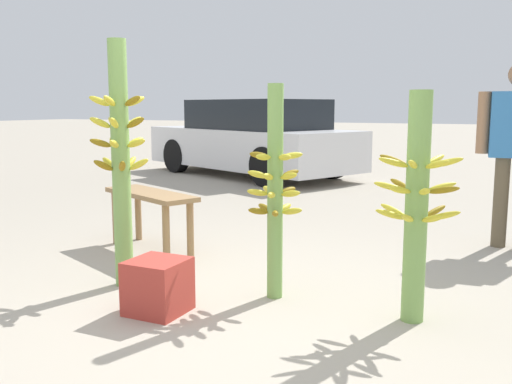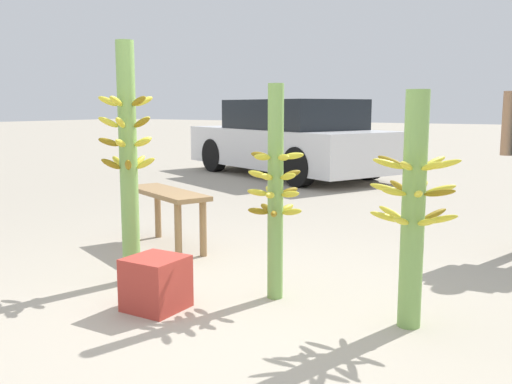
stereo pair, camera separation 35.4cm
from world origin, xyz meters
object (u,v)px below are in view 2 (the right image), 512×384
at_px(banana_stalk_right, 413,207).
at_px(market_bench, 167,202).
at_px(banana_stalk_left, 128,159).
at_px(banana_stalk_center, 275,191).
at_px(produce_crate, 156,283).
at_px(parked_car, 288,139).

distance_m(banana_stalk_right, market_bench, 2.50).
relative_size(banana_stalk_left, banana_stalk_center, 1.22).
height_order(banana_stalk_left, banana_stalk_center, banana_stalk_left).
bearing_deg(banana_stalk_right, market_bench, 163.53).
xyz_separation_m(market_bench, produce_crate, (0.95, -1.24, -0.25)).
distance_m(banana_stalk_left, parked_car, 6.53).
relative_size(parked_car, produce_crate, 13.72).
distance_m(parked_car, produce_crate, 7.05).
relative_size(market_bench, produce_crate, 3.32).
relative_size(banana_stalk_center, banana_stalk_right, 1.04).
height_order(banana_stalk_right, parked_car, parked_car).
relative_size(banana_stalk_left, produce_crate, 5.15).
height_order(banana_stalk_center, parked_car, banana_stalk_center).
xyz_separation_m(banana_stalk_center, produce_crate, (-0.53, -0.57, -0.55)).
xyz_separation_m(banana_stalk_left, market_bench, (-0.41, 0.89, -0.48)).
bearing_deg(banana_stalk_right, banana_stalk_center, 177.95).
height_order(banana_stalk_center, market_bench, banana_stalk_center).
distance_m(banana_stalk_right, produce_crate, 1.62).
bearing_deg(produce_crate, banana_stalk_left, 146.77).
bearing_deg(market_bench, banana_stalk_right, 6.95).
xyz_separation_m(banana_stalk_left, banana_stalk_right, (1.97, 0.19, -0.20)).
xyz_separation_m(banana_stalk_center, parked_car, (-3.08, 5.98, -0.05)).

